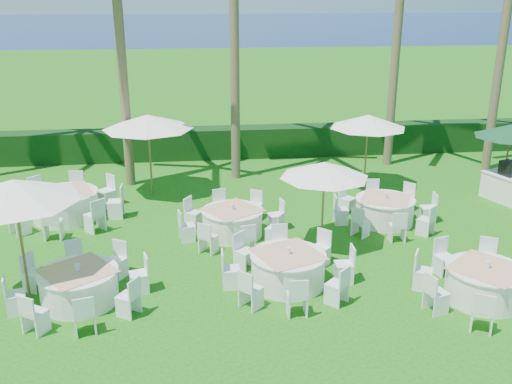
# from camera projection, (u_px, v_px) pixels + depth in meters

# --- Properties ---
(ground) EXTENTS (120.00, 120.00, 0.00)m
(ground) POSITION_uv_depth(u_px,v_px,m) (260.00, 311.00, 11.98)
(ground) COLOR #12590F
(ground) RESTS_ON ground
(hedge) EXTENTS (34.00, 1.00, 1.20)m
(hedge) POSITION_uv_depth(u_px,v_px,m) (224.00, 142.00, 23.03)
(hedge) COLOR black
(hedge) RESTS_ON ground
(ocean) EXTENTS (260.00, 260.00, 0.00)m
(ocean) POSITION_uv_depth(u_px,v_px,m) (194.00, 28.00, 107.58)
(ocean) COLOR #082652
(ocean) RESTS_ON ground
(banquet_table_a) EXTENTS (2.96, 2.96, 0.90)m
(banquet_table_a) POSITION_uv_depth(u_px,v_px,m) (79.00, 285.00, 12.22)
(banquet_table_a) COLOR white
(banquet_table_a) RESTS_ON ground
(banquet_table_b) EXTENTS (3.02, 3.02, 0.92)m
(banquet_table_b) POSITION_uv_depth(u_px,v_px,m) (288.00, 268.00, 12.96)
(banquet_table_b) COLOR white
(banquet_table_b) RESTS_ON ground
(banquet_table_c) EXTENTS (2.99, 2.99, 0.92)m
(banquet_table_c) POSITION_uv_depth(u_px,v_px,m) (485.00, 283.00, 12.32)
(banquet_table_c) COLOR white
(banquet_table_c) RESTS_ON ground
(banquet_table_d) EXTENTS (3.36, 3.36, 1.01)m
(banquet_table_d) POSITION_uv_depth(u_px,v_px,m) (65.00, 205.00, 16.73)
(banquet_table_d) COLOR white
(banquet_table_d) RESTS_ON ground
(banquet_table_e) EXTENTS (2.97, 2.97, 0.90)m
(banquet_table_e) POSITION_uv_depth(u_px,v_px,m) (233.00, 221.00, 15.63)
(banquet_table_e) COLOR white
(banquet_table_e) RESTS_ON ground
(banquet_table_f) EXTENTS (2.98, 2.98, 0.91)m
(banquet_table_f) POSITION_uv_depth(u_px,v_px,m) (385.00, 210.00, 16.46)
(banquet_table_f) COLOR white
(banquet_table_f) RESTS_ON ground
(umbrella_a) EXTENTS (2.74, 2.74, 2.71)m
(umbrella_a) POSITION_uv_depth(u_px,v_px,m) (14.00, 191.00, 11.76)
(umbrella_a) COLOR brown
(umbrella_a) RESTS_ON ground
(umbrella_b) EXTENTS (2.28, 2.28, 2.31)m
(umbrella_b) POSITION_uv_depth(u_px,v_px,m) (324.00, 170.00, 14.36)
(umbrella_b) COLOR brown
(umbrella_b) RESTS_ON ground
(umbrella_c) EXTENTS (2.91, 2.91, 2.66)m
(umbrella_c) POSITION_uv_depth(u_px,v_px,m) (148.00, 122.00, 18.17)
(umbrella_c) COLOR brown
(umbrella_c) RESTS_ON ground
(umbrella_d) EXTENTS (2.54, 2.54, 2.54)m
(umbrella_d) POSITION_uv_depth(u_px,v_px,m) (368.00, 121.00, 18.79)
(umbrella_d) COLOR brown
(umbrella_d) RESTS_ON ground
(umbrella_green) EXTENTS (2.28, 2.28, 2.38)m
(umbrella_green) POSITION_uv_depth(u_px,v_px,m) (511.00, 131.00, 18.14)
(umbrella_green) COLOR brown
(umbrella_green) RESTS_ON ground
(palm_b) EXTENTS (4.16, 4.40, 7.86)m
(palm_b) POSITION_uv_depth(u_px,v_px,m) (121.00, 56.00, 18.47)
(palm_b) COLOR brown
(palm_b) RESTS_ON ground
(palm_c) EXTENTS (4.41, 4.09, 10.57)m
(palm_c) POSITION_uv_depth(u_px,v_px,m) (234.00, 11.00, 18.75)
(palm_c) COLOR brown
(palm_c) RESTS_ON ground
(palm_d) EXTENTS (4.41, 4.04, 7.74)m
(palm_d) POSITION_uv_depth(u_px,v_px,m) (396.00, 51.00, 20.83)
(palm_d) COLOR brown
(palm_d) RESTS_ON ground
(palm_e) EXTENTS (4.37, 4.24, 9.28)m
(palm_e) POSITION_uv_depth(u_px,v_px,m) (504.00, 30.00, 19.95)
(palm_e) COLOR brown
(palm_e) RESTS_ON ground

